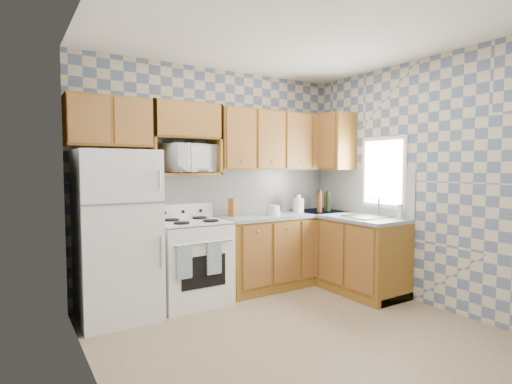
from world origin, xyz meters
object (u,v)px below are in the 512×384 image
Objects in this scene: refrigerator at (117,235)px; microwave at (189,158)px; electric_kettle at (298,205)px; stove_body at (192,263)px.

microwave is (0.86, 0.21, 0.77)m from refrigerator.
refrigerator is 9.18× the size of electric_kettle.
microwave is 1.60m from electric_kettle.
refrigerator is at bearing -178.58° from electric_kettle.
microwave reaches higher than electric_kettle.
electric_kettle is (1.48, -0.15, -0.60)m from microwave.
stove_body is (0.80, 0.03, -0.39)m from refrigerator.
microwave reaches higher than refrigerator.
refrigerator is at bearing 176.13° from microwave.
microwave reaches higher than stove_body.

